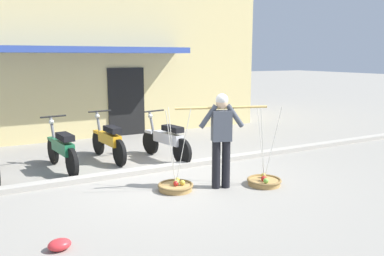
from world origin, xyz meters
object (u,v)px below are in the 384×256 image
motorcycle_third_in_row (109,141)px  fruit_basket_left_side (264,181)px  motorcycle_second_in_row (62,149)px  plastic_litter_bag (60,245)px  fruit_vendor (221,134)px  motorcycle_end_of_row (166,140)px  fruit_basket_right_side (176,186)px

motorcycle_third_in_row → fruit_basket_left_side: bearing=-56.6°
motorcycle_second_in_row → plastic_litter_bag: (-0.66, -3.50, -0.38)m
fruit_basket_left_side → fruit_vendor: bearing=162.0°
motorcycle_second_in_row → motorcycle_end_of_row: bearing=-5.3°
motorcycle_third_in_row → motorcycle_end_of_row: same height
fruit_basket_left_side → motorcycle_second_in_row: size_ratio=0.80×
plastic_litter_bag → motorcycle_end_of_row: bearing=48.5°
fruit_basket_left_side → motorcycle_third_in_row: 3.67m
fruit_basket_left_side → fruit_basket_right_side: bearing=162.0°
fruit_basket_left_side → fruit_basket_right_side: same height
motorcycle_end_of_row → plastic_litter_bag: size_ratio=6.43×
motorcycle_second_in_row → motorcycle_end_of_row: 2.26m
fruit_basket_left_side → motorcycle_end_of_row: size_ratio=0.81×
fruit_basket_left_side → motorcycle_end_of_row: 2.66m
motorcycle_second_in_row → fruit_vendor: bearing=-46.8°
motorcycle_second_in_row → fruit_basket_right_side: bearing=-55.3°
plastic_litter_bag → motorcycle_third_in_row: bearing=65.7°
fruit_vendor → fruit_basket_left_side: fruit_vendor is taller
fruit_basket_left_side → motorcycle_third_in_row: size_ratio=0.80×
fruit_vendor → plastic_litter_bag: size_ratio=6.05×
plastic_litter_bag → fruit_vendor: bearing=19.4°
motorcycle_end_of_row → motorcycle_third_in_row: bearing=155.0°
fruit_vendor → motorcycle_third_in_row: 3.10m
motorcycle_second_in_row → plastic_litter_bag: motorcycle_second_in_row is taller
fruit_basket_left_side → plastic_litter_bag: size_ratio=5.18×
fruit_vendor → motorcycle_third_in_row: size_ratio=0.93×
fruit_vendor → motorcycle_end_of_row: fruit_vendor is taller
fruit_vendor → motorcycle_end_of_row: bearing=91.3°
fruit_basket_left_side → motorcycle_second_in_row: 4.12m
fruit_vendor → motorcycle_third_in_row: fruit_vendor is taller
fruit_basket_left_side → plastic_litter_bag: (-3.75, -0.79, -0.01)m
motorcycle_third_in_row → plastic_litter_bag: bearing=-114.3°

